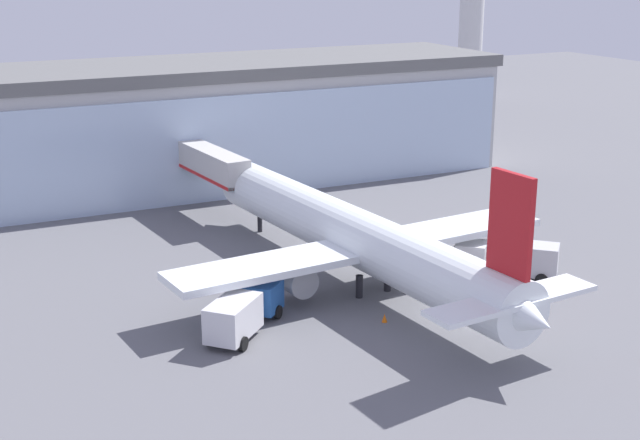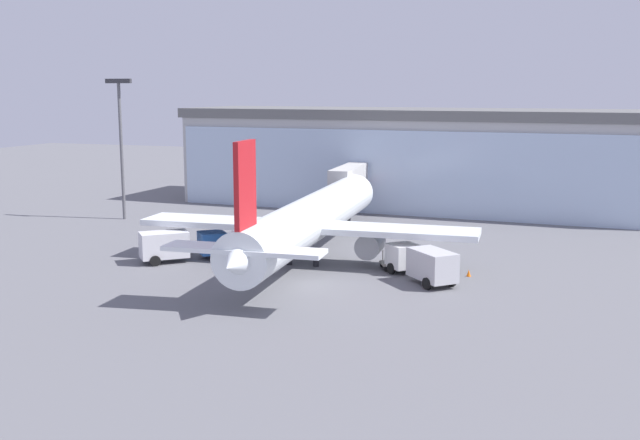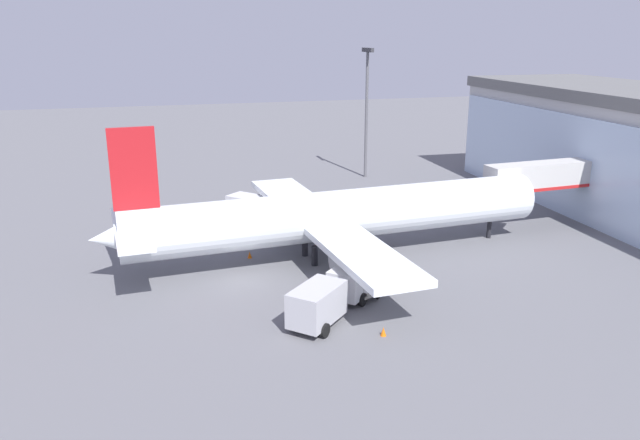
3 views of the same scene
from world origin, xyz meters
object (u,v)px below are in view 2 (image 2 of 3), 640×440
(airplane, at_px, (309,220))
(fuel_truck, at_px, (422,262))
(safety_cone_wingtip, at_px, (469,273))
(catering_truck, at_px, (180,244))
(safety_cone_nose, at_px, (260,273))
(jet_bridge, at_px, (351,177))
(baggage_cart, at_px, (398,263))
(apron_light_mast, at_px, (121,135))

(airplane, distance_m, fuel_truck, 11.55)
(fuel_truck, distance_m, safety_cone_wingtip, 4.29)
(airplane, xyz_separation_m, catering_truck, (-10.43, -4.07, -2.06))
(safety_cone_nose, height_order, safety_cone_wingtip, same)
(airplane, bearing_deg, safety_cone_wingtip, -99.01)
(jet_bridge, xyz_separation_m, catering_truck, (-7.55, -25.74, -3.26))
(jet_bridge, bearing_deg, safety_cone_wingtip, -147.41)
(airplane, distance_m, catering_truck, 11.38)
(fuel_truck, height_order, baggage_cart, fuel_truck)
(jet_bridge, height_order, baggage_cart, jet_bridge)
(catering_truck, relative_size, safety_cone_nose, 12.57)
(fuel_truck, bearing_deg, jet_bridge, -16.40)
(jet_bridge, height_order, apron_light_mast, apron_light_mast)
(apron_light_mast, relative_size, safety_cone_wingtip, 28.78)
(safety_cone_nose, bearing_deg, jet_bridge, 92.32)
(airplane, height_order, safety_cone_nose, airplane)
(airplane, bearing_deg, baggage_cart, -99.37)
(airplane, xyz_separation_m, safety_cone_nose, (-1.73, -6.67, -3.25))
(catering_truck, distance_m, safety_cone_wingtip, 24.56)
(airplane, height_order, safety_cone_wingtip, airplane)
(airplane, height_order, fuel_truck, airplane)
(apron_light_mast, xyz_separation_m, safety_cone_nose, (25.51, -19.27, -9.32))
(fuel_truck, distance_m, safety_cone_nose, 12.83)
(jet_bridge, distance_m, safety_cone_wingtip, 28.78)
(airplane, xyz_separation_m, safety_cone_wingtip, (13.94, -1.25, -3.25))
(baggage_cart, height_order, safety_cone_nose, baggage_cart)
(jet_bridge, distance_m, fuel_truck, 29.06)
(jet_bridge, bearing_deg, apron_light_mast, 106.73)
(safety_cone_nose, bearing_deg, catering_truck, 163.36)
(baggage_cart, bearing_deg, safety_cone_nose, -175.49)
(apron_light_mast, height_order, airplane, apron_light_mast)
(fuel_truck, relative_size, safety_cone_nose, 12.27)
(apron_light_mast, bearing_deg, catering_truck, -44.74)
(jet_bridge, bearing_deg, catering_truck, 159.98)
(apron_light_mast, distance_m, fuel_truck, 42.14)
(apron_light_mast, relative_size, fuel_truck, 2.35)
(apron_light_mast, distance_m, catering_truck, 25.04)
(safety_cone_nose, xyz_separation_m, safety_cone_wingtip, (15.67, 5.42, 0.00))
(apron_light_mast, height_order, safety_cone_nose, apron_light_mast)
(apron_light_mast, relative_size, catering_truck, 2.29)
(jet_bridge, relative_size, fuel_truck, 1.87)
(airplane, bearing_deg, apron_light_mast, 61.28)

